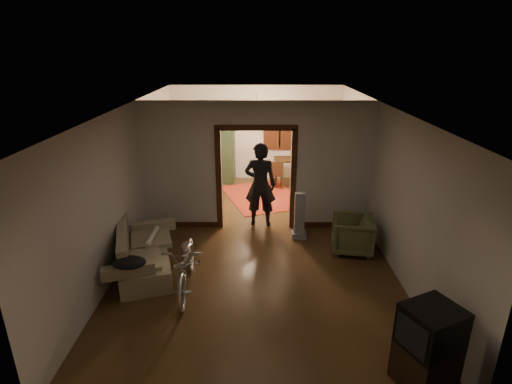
{
  "coord_description": "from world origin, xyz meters",
  "views": [
    {
      "loc": [
        0.01,
        -7.52,
        3.85
      ],
      "look_at": [
        0.0,
        -0.3,
        1.2
      ],
      "focal_mm": 28.0,
      "sensor_mm": 36.0,
      "label": 1
    }
  ],
  "objects_px": {
    "armchair": "(352,234)",
    "desk": "(293,172)",
    "bicycle": "(187,263)",
    "person": "(260,185)",
    "locker": "(218,150)",
    "sofa": "(143,249)"
  },
  "relations": [
    {
      "from": "armchair",
      "to": "person",
      "type": "distance_m",
      "value": 2.28
    },
    {
      "from": "sofa",
      "to": "locker",
      "type": "height_order",
      "value": "locker"
    },
    {
      "from": "armchair",
      "to": "desk",
      "type": "xyz_separation_m",
      "value": [
        -0.83,
        3.97,
        0.04
      ]
    },
    {
      "from": "person",
      "to": "locker",
      "type": "bearing_deg",
      "value": -61.47
    },
    {
      "from": "locker",
      "to": "desk",
      "type": "xyz_separation_m",
      "value": [
        2.19,
        -0.41,
        -0.55
      ]
    },
    {
      "from": "sofa",
      "to": "person",
      "type": "height_order",
      "value": "person"
    },
    {
      "from": "sofa",
      "to": "person",
      "type": "bearing_deg",
      "value": 26.44
    },
    {
      "from": "locker",
      "to": "desk",
      "type": "distance_m",
      "value": 2.3
    },
    {
      "from": "sofa",
      "to": "armchair",
      "type": "height_order",
      "value": "sofa"
    },
    {
      "from": "bicycle",
      "to": "person",
      "type": "bearing_deg",
      "value": 61.16
    },
    {
      "from": "desk",
      "to": "person",
      "type": "bearing_deg",
      "value": -102.14
    },
    {
      "from": "sofa",
      "to": "desk",
      "type": "distance_m",
      "value": 5.62
    },
    {
      "from": "person",
      "to": "desk",
      "type": "relative_size",
      "value": 1.76
    },
    {
      "from": "bicycle",
      "to": "armchair",
      "type": "relative_size",
      "value": 2.24
    },
    {
      "from": "armchair",
      "to": "desk",
      "type": "distance_m",
      "value": 4.05
    },
    {
      "from": "sofa",
      "to": "desk",
      "type": "xyz_separation_m",
      "value": [
        3.08,
        4.7,
        -0.02
      ]
    },
    {
      "from": "locker",
      "to": "person",
      "type": "bearing_deg",
      "value": -61.45
    },
    {
      "from": "armchair",
      "to": "locker",
      "type": "xyz_separation_m",
      "value": [
        -3.03,
        4.37,
        0.6
      ]
    },
    {
      "from": "locker",
      "to": "sofa",
      "type": "bearing_deg",
      "value": -92.92
    },
    {
      "from": "armchair",
      "to": "person",
      "type": "xyz_separation_m",
      "value": [
        -1.8,
        1.27,
        0.6
      ]
    },
    {
      "from": "locker",
      "to": "armchair",
      "type": "bearing_deg",
      "value": -48.36
    },
    {
      "from": "sofa",
      "to": "armchair",
      "type": "bearing_deg",
      "value": -6.35
    }
  ]
}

